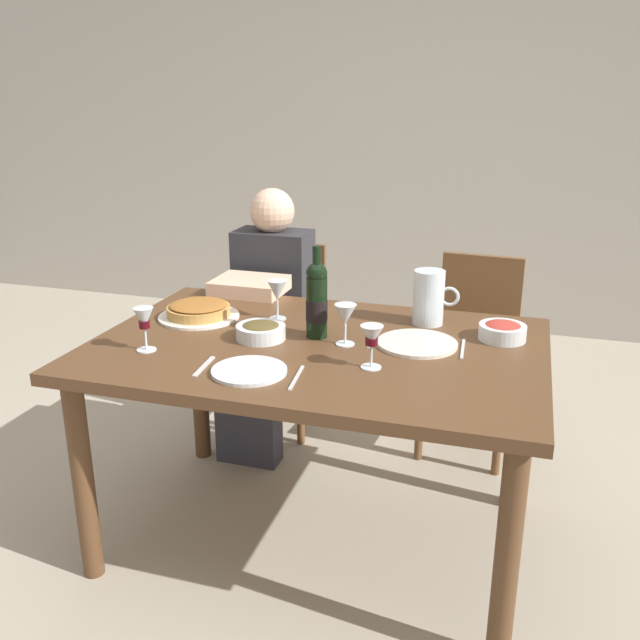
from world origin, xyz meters
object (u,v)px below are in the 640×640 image
Objects in this scene: baked_tart at (199,311)px; dinner_plate_left_setting at (249,371)px; wine_glass_spare at (345,316)px; chair_right at (474,342)px; salad_bowl at (502,331)px; chair_left at (284,323)px; dinner_plate_right_setting at (417,343)px; wine_glass_centre at (372,338)px; dining_table at (317,369)px; wine_bottle at (317,300)px; olive_bowl at (261,331)px; diner_left at (265,314)px; wine_glass_right_diner at (277,292)px; water_pitcher at (429,301)px; wine_glass_left_diner at (144,321)px.

baked_tart is 0.58m from dinner_plate_left_setting.
wine_glass_spare is 1.02m from chair_right.
salad_bowl is 1.28m from chair_left.
wine_glass_centre is at bearing -113.56° from dinner_plate_right_setting.
dining_table is 4.70× the size of wine_bottle.
olive_bowl is at bearing 104.76° from dinner_plate_left_setting.
baked_tart is (-0.48, 0.07, -0.11)m from wine_bottle.
olive_bowl is at bearing 110.67° from diner_left.
baked_tart is at bearing -175.45° from salad_bowl.
dining_table is 0.36m from wine_glass_right_diner.
water_pitcher is 1.46× the size of wine_glass_centre.
chair_left reaches higher than olive_bowl.
wine_glass_spare is (0.60, -0.11, 0.07)m from baked_tart.
water_pitcher is 1.03m from chair_left.
wine_glass_left_diner reaches higher than olive_bowl.
chair_right is at bearing 49.20° from wine_glass_left_diner.
dining_table is 7.56× the size of water_pitcher.
dinner_plate_left_setting is at bearing -112.10° from dining_table.
wine_glass_centre is (0.22, -0.16, 0.19)m from dining_table.
baked_tart is 0.30m from wine_glass_right_diner.
salad_bowl is 1.15m from diner_left.
diner_left is (-0.67, 0.82, -0.24)m from wine_glass_centre.
olive_bowl reaches higher than dinner_plate_right_setting.
water_pitcher reaches higher than chair_left.
baked_tart is 0.35× the size of chair_right.
dinner_plate_right_setting is (0.32, 0.08, 0.10)m from dining_table.
olive_bowl is 0.30m from wine_glass_spare.
wine_glass_spare reaches higher than dinner_plate_left_setting.
dinner_plate_left_setting is (-0.12, -0.30, 0.10)m from dining_table.
wine_glass_left_diner is 0.90m from dinner_plate_right_setting.
salad_bowl is 0.95× the size of olive_bowl.
dinner_plate_left_setting is at bearing 105.48° from chair_left.
salad_bowl is at bearing 157.10° from diner_left.
dining_table is at bearing -43.43° from wine_glass_right_diner.
olive_bowl is 0.74× the size of dinner_plate_left_setting.
wine_glass_spare reaches higher than dinner_plate_right_setting.
diner_left is at bearing 110.46° from olive_bowl.
chair_right reaches higher than baked_tart.
chair_right is at bearing 80.76° from dinner_plate_right_setting.
dinner_plate_left_setting is (0.10, -0.51, -0.10)m from wine_glass_right_diner.
salad_bowl is at bearing 20.47° from dining_table.
wine_glass_left_diner is at bearing -158.10° from salad_bowl.
salad_bowl is (0.59, 0.22, 0.12)m from dining_table.
water_pitcher is at bearing 54.10° from dinner_plate_left_setting.
baked_tart is 1.31× the size of dinner_plate_left_setting.
wine_glass_right_diner is 1.04m from chair_right.
wine_glass_right_diner is 0.55× the size of dinner_plate_right_setting.
wine_glass_centre is 0.16× the size of chair_right.
wine_glass_spare is (-0.50, -0.20, 0.07)m from salad_bowl.
wine_glass_left_diner is at bearing -156.49° from dining_table.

